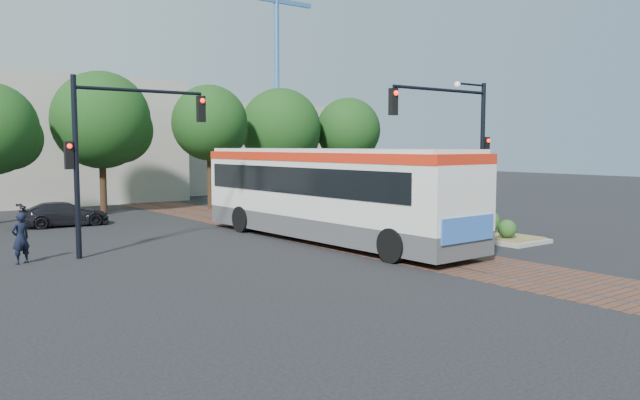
{
  "coord_description": "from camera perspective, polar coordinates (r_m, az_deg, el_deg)",
  "views": [
    {
      "loc": [
        -15.44,
        -16.99,
        3.72
      ],
      "look_at": [
        -0.82,
        2.29,
        1.6
      ],
      "focal_mm": 35.0,
      "sensor_mm": 36.0,
      "label": 1
    }
  ],
  "objects": [
    {
      "name": "trackbed",
      "position": [
        26.32,
        -0.83,
        -3.1
      ],
      "size": [
        3.6,
        40.0,
        0.02
      ],
      "color": "brown",
      "rests_on": "ground"
    },
    {
      "name": "tree_row",
      "position": [
        37.34,
        -10.76,
        6.65
      ],
      "size": [
        26.4,
        5.6,
        7.67
      ],
      "color": "#382314",
      "rests_on": "ground"
    },
    {
      "name": "officer",
      "position": [
        21.75,
        -25.7,
        -3.16
      ],
      "size": [
        0.7,
        0.58,
        1.63
      ],
      "primitive_type": "imported",
      "rotation": [
        0.0,
        0.0,
        3.52
      ],
      "color": "black",
      "rests_on": "ground"
    },
    {
      "name": "warehouses",
      "position": [
        48.11,
        -19.19,
        4.84
      ],
      "size": [
        40.0,
        13.0,
        8.0
      ],
      "color": "#ADA899",
      "rests_on": "ground"
    },
    {
      "name": "signal_pole_main",
      "position": [
        25.19,
        12.92,
        5.88
      ],
      "size": [
        5.49,
        0.46,
        6.0
      ],
      "color": "black",
      "rests_on": "ground"
    },
    {
      "name": "city_bus",
      "position": [
        24.21,
        0.68,
        0.95
      ],
      "size": [
        3.23,
        13.52,
        3.6
      ],
      "rotation": [
        0.0,
        0.0,
        0.03
      ],
      "color": "#424244",
      "rests_on": "ground"
    },
    {
      "name": "parked_car",
      "position": [
        31.1,
        -22.33,
        -1.19
      ],
      "size": [
        4.02,
        1.89,
        1.13
      ],
      "primitive_type": "imported",
      "rotation": [
        0.0,
        0.0,
        1.49
      ],
      "color": "black",
      "rests_on": "ground"
    },
    {
      "name": "crane",
      "position": [
        61.39,
        -3.98,
        11.69
      ],
      "size": [
        8.0,
        0.5,
        18.0
      ],
      "color": "#3F72B2",
      "rests_on": "ground"
    },
    {
      "name": "ground",
      "position": [
        23.25,
        5.03,
        -4.22
      ],
      "size": [
        120.0,
        120.0,
        0.0
      ],
      "primitive_type": "plane",
      "color": "black",
      "rests_on": "ground"
    },
    {
      "name": "traffic_island",
      "position": [
        26.09,
        14.26,
        -2.61
      ],
      "size": [
        2.2,
        5.2,
        1.13
      ],
      "color": "gray",
      "rests_on": "ground"
    },
    {
      "name": "signal_pole_left",
      "position": [
        22.14,
        -18.63,
        5.12
      ],
      "size": [
        4.99,
        0.34,
        6.0
      ],
      "color": "black",
      "rests_on": "ground"
    }
  ]
}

